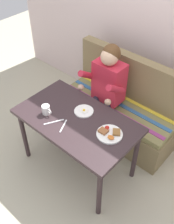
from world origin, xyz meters
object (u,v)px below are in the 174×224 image
at_px(fork, 63,126).
at_px(couch, 120,110).
at_px(knife, 54,122).
at_px(person, 105,86).
at_px(plate_breakfast, 109,134).
at_px(plate_eggs, 84,111).
at_px(table, 77,125).
at_px(coffee_mug, 46,110).

bearing_deg(fork, couch, 63.86).
relative_size(fork, knife, 0.85).
height_order(person, plate_breakfast, person).
height_order(couch, plate_eggs, couch).
distance_m(person, plate_breakfast, 0.73).
distance_m(table, couch, 0.83).
bearing_deg(plate_breakfast, person, 131.98).
distance_m(plate_eggs, knife, 0.32).
bearing_deg(couch, person, -125.16).
relative_size(couch, fork, 8.47).
xyz_separation_m(coffee_mug, fork, (0.25, -0.02, -0.05)).
height_order(person, knife, person).
xyz_separation_m(plate_breakfast, fork, (-0.39, -0.20, -0.01)).
bearing_deg(table, knife, -127.37).
distance_m(table, coffee_mug, 0.34).
bearing_deg(fork, plate_eggs, 63.63).
bearing_deg(plate_eggs, fork, -91.99).
xyz_separation_m(coffee_mug, knife, (0.15, -0.04, -0.05)).
distance_m(table, plate_eggs, 0.15).
distance_m(fork, knife, 0.11).
relative_size(table, plate_eggs, 6.18).
relative_size(couch, plate_breakfast, 5.98).
relative_size(person, plate_breakfast, 5.04).
bearing_deg(fork, coffee_mug, 151.96).
xyz_separation_m(couch, fork, (-0.03, -0.92, 0.40)).
bearing_deg(couch, plate_breakfast, -63.07).
distance_m(couch, knife, 1.03).
xyz_separation_m(couch, plate_breakfast, (0.36, -0.72, 0.41)).
bearing_deg(couch, fork, -91.77).
xyz_separation_m(table, coffee_mug, (-0.28, -0.14, 0.13)).
relative_size(coffee_mug, fork, 0.69).
height_order(person, coffee_mug, person).
bearing_deg(plate_eggs, knife, -111.18).
xyz_separation_m(plate_eggs, coffee_mug, (-0.26, -0.26, 0.04)).
distance_m(plate_breakfast, coffee_mug, 0.67).
xyz_separation_m(plate_breakfast, plate_eggs, (-0.38, 0.07, -0.00)).
bearing_deg(plate_breakfast, knife, -155.70).
relative_size(table, couch, 0.83).
xyz_separation_m(plate_breakfast, coffee_mug, (-0.64, -0.19, 0.04)).
relative_size(couch, person, 1.19).
bearing_deg(plate_breakfast, fork, -152.60).
xyz_separation_m(couch, coffee_mug, (-0.28, -0.90, 0.45)).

